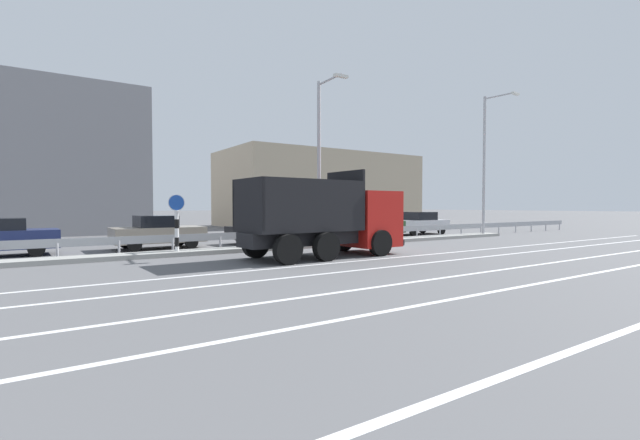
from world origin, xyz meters
name	(u,v)px	position (x,y,z in m)	size (l,w,h in m)	color
ground_plane	(356,250)	(0.00, 0.00, 0.00)	(320.00, 320.00, 0.00)	#565659
lane_strip_0	(350,262)	(-2.77, -3.13, 0.00)	(48.47, 0.16, 0.01)	silver
lane_strip_1	(383,268)	(-2.77, -4.88, 0.00)	(48.47, 0.16, 0.01)	silver
lane_strip_2	(441,278)	(-2.77, -7.28, 0.00)	(48.47, 0.16, 0.01)	silver
lane_strip_3	(505,290)	(-2.77, -9.22, 0.00)	(48.47, 0.16, 0.01)	silver
median_island	(328,244)	(0.00, 2.20, 0.09)	(26.66, 1.10, 0.18)	gray
median_guardrail	(317,233)	(0.00, 3.23, 0.57)	(48.47, 0.09, 0.78)	#9EA0A5
dump_truck	(340,223)	(-1.85, -1.29, 1.31)	(6.82, 2.90, 3.40)	red
median_road_sign	(177,224)	(-7.39, 2.20, 1.26)	(0.65, 0.16, 2.45)	white
street_lamp_1	(321,155)	(-0.56, 2.05, 4.47)	(0.71, 2.11, 8.01)	#ADADB2
street_lamp_2	(486,159)	(12.38, 2.04, 5.04)	(0.71, 2.23, 9.10)	#ADADB2
parked_car_2	(158,232)	(-7.36, 5.55, 0.77)	(4.08, 2.12, 1.54)	gray
parked_car_3	(273,230)	(-1.43, 5.38, 0.71)	(4.86, 1.99, 1.38)	black
parked_car_4	(366,225)	(5.01, 5.34, 0.80)	(4.85, 2.21, 1.61)	#335B33
parked_car_5	(419,223)	(10.17, 5.82, 0.78)	(4.37, 2.02, 1.56)	silver
background_building_0	(51,164)	(-11.06, 23.41, 5.18)	(11.81, 13.53, 10.35)	gray
background_building_1	(320,190)	(12.58, 22.02, 3.65)	(19.74, 10.11, 7.29)	tan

